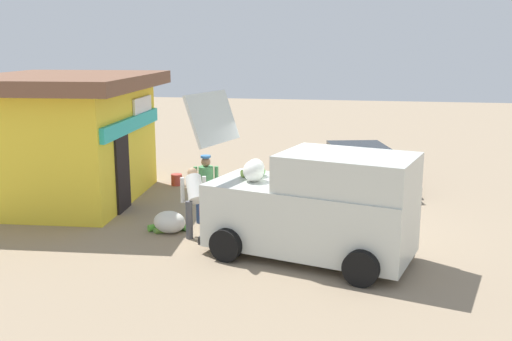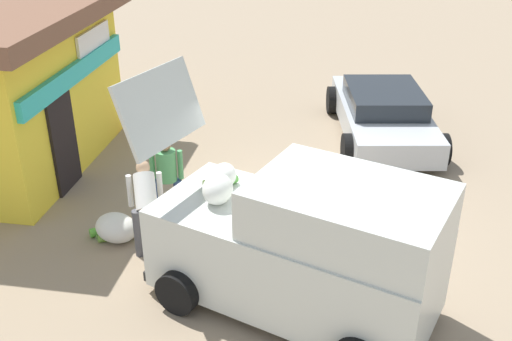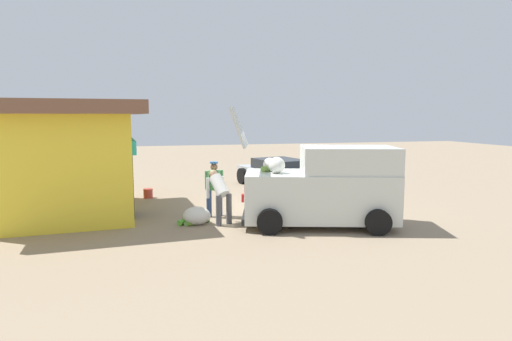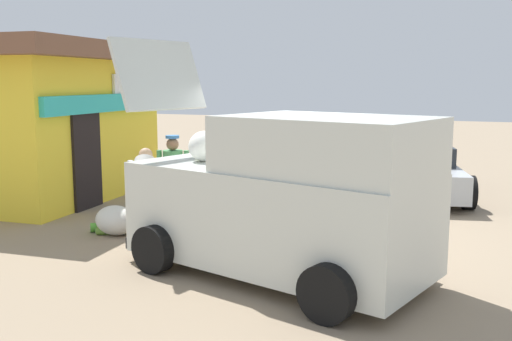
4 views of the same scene
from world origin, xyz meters
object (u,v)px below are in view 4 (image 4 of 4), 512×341
Objects in this scene: storefront_bar at (38,118)px; parked_sedan at (410,169)px; vendor_standing at (173,175)px; delivery_van at (286,198)px; unloaded_banana_pile at (115,221)px; paint_bucket at (178,180)px; customer_bending at (144,186)px.

storefront_bar is 8.28m from parked_sedan.
storefront_bar is 3.54× the size of vendor_standing.
delivery_van is 3.53m from unloaded_banana_pile.
unloaded_banana_pile is at bearing 143.11° from parked_sedan.
vendor_standing reaches higher than paint_bucket.
storefront_bar is at bearing 113.20° from parked_sedan.
storefront_bar is 4.40m from vendor_standing.
vendor_standing is 1.25m from unloaded_banana_pile.
unloaded_banana_pile is at bearing 83.64° from customer_bending.
vendor_standing is 1.67× the size of unloaded_banana_pile.
parked_sedan is 4.76× the size of unloaded_banana_pile.
parked_sedan is 6.76m from unloaded_banana_pile.
delivery_van is 2.87× the size of vendor_standing.
vendor_standing is at bearing -36.62° from unloaded_banana_pile.
customer_bending is 0.91m from unloaded_banana_pile.
parked_sedan is 3.15× the size of customer_bending.
customer_bending is (-0.92, -0.00, -0.03)m from vendor_standing.
unloaded_banana_pile is (-5.40, 4.05, -0.33)m from parked_sedan.
parked_sedan is at bearing -6.71° from delivery_van.
parked_sedan is at bearing -36.89° from unloaded_banana_pile.
delivery_van reaches higher than parked_sedan.
customer_bending is (-5.47, 3.42, 0.31)m from parked_sedan.
paint_bucket is at bearing -47.51° from storefront_bar.
delivery_van reaches higher than customer_bending.
storefront_bar reaches higher than customer_bending.
delivery_van is at bearing -138.94° from paint_bucket.
delivery_van reaches higher than paint_bucket.
customer_bending reaches higher than paint_bucket.
customer_bending is at bearing -156.82° from paint_bucket.
parked_sedan reaches higher than unloaded_banana_pile.
customer_bending is at bearing 147.99° from parked_sedan.
delivery_van is at bearing 173.29° from parked_sedan.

